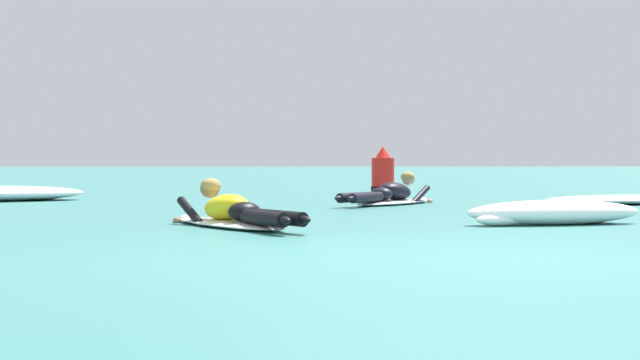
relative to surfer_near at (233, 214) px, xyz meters
name	(u,v)px	position (x,y,z in m)	size (l,w,h in m)	color
ground_plane	(350,198)	(1.60, 6.97, -0.14)	(120.00, 120.00, 0.00)	#387A75
surfer_near	(233,214)	(0.00, 0.00, 0.00)	(1.63, 2.35, 0.55)	white
surfer_far	(390,195)	(2.07, 4.70, 0.00)	(1.75, 2.25, 0.54)	silver
whitewater_mid_left	(628,200)	(5.72, 4.84, -0.07)	(2.72, 1.40, 0.14)	white
whitewater_mid_right	(554,213)	(3.38, 0.30, -0.01)	(2.01, 0.91, 0.26)	white
channel_marker_buoy	(383,174)	(2.44, 10.01, 0.23)	(0.49, 0.49, 0.94)	red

